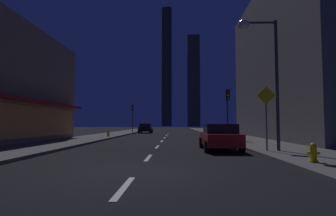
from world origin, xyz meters
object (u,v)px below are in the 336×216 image
at_px(car_parked_far, 145,128).
at_px(traffic_light_near_right, 228,103).
at_px(car_parked_near, 220,137).
at_px(pedestrian_crossing_sign, 266,112).
at_px(fire_hydrant_far_left, 108,133).
at_px(traffic_light_far_left, 132,112).
at_px(fire_hydrant_yellow_near, 313,153).
at_px(street_lamp_right, 260,52).

xyz_separation_m(car_parked_far, traffic_light_near_right, (9.10, -18.75, 2.45)).
height_order(car_parked_near, pedestrian_crossing_sign, pedestrian_crossing_sign).
relative_size(fire_hydrant_far_left, traffic_light_near_right, 0.16).
height_order(traffic_light_far_left, pedestrian_crossing_sign, traffic_light_far_left).
height_order(car_parked_far, traffic_light_near_right, traffic_light_near_right).
relative_size(car_parked_near, fire_hydrant_yellow_near, 6.48).
bearing_deg(traffic_light_far_left, fire_hydrant_far_left, -91.84).
distance_m(fire_hydrant_yellow_near, street_lamp_right, 6.02).
relative_size(car_parked_near, traffic_light_near_right, 1.01).
distance_m(car_parked_far, pedestrian_crossing_sign, 29.28).
bearing_deg(car_parked_far, car_parked_near, -74.54).
xyz_separation_m(fire_hydrant_far_left, street_lamp_right, (11.28, -14.09, 4.61)).
distance_m(car_parked_near, pedestrian_crossing_sign, 2.94).
bearing_deg(traffic_light_far_left, car_parked_far, 30.02).
bearing_deg(car_parked_near, fire_hydrant_yellow_near, -67.06).
relative_size(car_parked_near, street_lamp_right, 0.64).
relative_size(car_parked_far, fire_hydrant_yellow_near, 6.48).
relative_size(car_parked_far, traffic_light_near_right, 1.01).
distance_m(car_parked_far, fire_hydrant_far_left, 13.74).
bearing_deg(fire_hydrant_yellow_near, traffic_light_near_right, 91.80).
distance_m(fire_hydrant_yellow_near, fire_hydrant_far_left, 21.46).
relative_size(traffic_light_far_left, street_lamp_right, 0.64).
height_order(fire_hydrant_yellow_near, pedestrian_crossing_sign, pedestrian_crossing_sign).
relative_size(car_parked_near, traffic_light_far_left, 1.01).
bearing_deg(car_parked_near, car_parked_far, 105.46).
bearing_deg(pedestrian_crossing_sign, traffic_light_near_right, 90.64).
bearing_deg(car_parked_far, fire_hydrant_yellow_near, -73.20).
distance_m(fire_hydrant_far_left, pedestrian_crossing_sign, 18.36).
distance_m(fire_hydrant_far_left, traffic_light_near_right, 12.83).
distance_m(fire_hydrant_yellow_near, traffic_light_near_right, 13.01).
bearing_deg(car_parked_far, traffic_light_far_left, -149.98).
bearing_deg(pedestrian_crossing_sign, fire_hydrant_far_left, 128.96).
bearing_deg(fire_hydrant_far_left, traffic_light_far_left, 88.16).
bearing_deg(traffic_light_far_left, street_lamp_right, -67.71).
distance_m(fire_hydrant_yellow_near, traffic_light_far_left, 32.55).
distance_m(traffic_light_near_right, pedestrian_crossing_sign, 9.09).
bearing_deg(street_lamp_right, fire_hydrant_far_left, 128.67).
xyz_separation_m(fire_hydrant_far_left, traffic_light_near_right, (11.40, -5.21, 2.74)).
relative_size(street_lamp_right, pedestrian_crossing_sign, 2.09).
xyz_separation_m(traffic_light_far_left, pedestrian_crossing_sign, (11.10, -26.67, -1.18)).
relative_size(fire_hydrant_yellow_near, fire_hydrant_far_left, 1.00).
bearing_deg(traffic_light_near_right, car_parked_near, -104.63).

